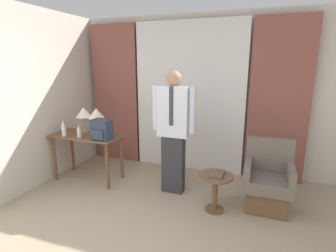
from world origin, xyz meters
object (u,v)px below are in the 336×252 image
(table_lamp_right, at_px, (96,114))
(side_table, at_px, (215,186))
(table_lamp_left, at_px, (84,114))
(bottle_by_lamp, at_px, (64,130))
(backpack, at_px, (101,130))
(bottle_near_edge, at_px, (79,133))
(armchair, at_px, (267,183))
(person, at_px, (173,128))
(desk, at_px, (87,142))
(book, at_px, (216,174))

(table_lamp_right, distance_m, side_table, 2.18)
(table_lamp_left, height_order, side_table, table_lamp_left)
(table_lamp_right, xyz_separation_m, side_table, (2.01, -0.38, -0.74))
(table_lamp_left, height_order, bottle_by_lamp, table_lamp_left)
(side_table, bearing_deg, backpack, 176.54)
(bottle_near_edge, distance_m, bottle_by_lamp, 0.28)
(table_lamp_right, height_order, armchair, table_lamp_right)
(person, relative_size, armchair, 1.96)
(bottle_near_edge, relative_size, bottle_by_lamp, 0.79)
(table_lamp_left, height_order, bottle_near_edge, table_lamp_left)
(armchair, bearing_deg, bottle_near_edge, -175.12)
(bottle_near_edge, distance_m, backpack, 0.39)
(desk, bearing_deg, bottle_by_lamp, -143.81)
(bottle_by_lamp, distance_m, backpack, 0.66)
(armchair, bearing_deg, side_table, -154.22)
(desk, relative_size, side_table, 2.24)
(table_lamp_left, xyz_separation_m, bottle_near_edge, (0.12, -0.31, -0.24))
(person, height_order, book, person)
(bottle_by_lamp, distance_m, book, 2.44)
(bottle_by_lamp, xyz_separation_m, book, (2.41, -0.06, -0.35))
(person, bearing_deg, armchair, -0.86)
(desk, distance_m, person, 1.49)
(desk, xyz_separation_m, bottle_by_lamp, (-0.27, -0.20, 0.22))
(backpack, height_order, armchair, backpack)
(bottle_near_edge, bearing_deg, armchair, 4.88)
(table_lamp_left, relative_size, armchair, 0.46)
(book, bearing_deg, backpack, 176.39)
(backpack, xyz_separation_m, armchair, (2.38, 0.20, -0.57))
(side_table, bearing_deg, table_lamp_left, 170.52)
(table_lamp_left, relative_size, person, 0.23)
(desk, distance_m, backpack, 0.50)
(bottle_near_edge, bearing_deg, book, -2.03)
(book, bearing_deg, side_table, 149.28)
(side_table, xyz_separation_m, book, (0.01, -0.01, 0.17))
(table_lamp_left, xyz_separation_m, backpack, (0.51, -0.27, -0.16))
(side_table, bearing_deg, table_lamp_right, 169.40)
(book, bearing_deg, bottle_by_lamp, 178.63)
(person, distance_m, armchair, 1.46)
(table_lamp_right, bearing_deg, side_table, -10.60)
(armchair, distance_m, side_table, 0.71)
(table_lamp_right, height_order, side_table, table_lamp_right)
(armchair, bearing_deg, bottle_by_lamp, -175.22)
(bottle_by_lamp, bearing_deg, table_lamp_left, 65.20)
(table_lamp_right, xyz_separation_m, armchair, (2.65, -0.07, -0.73))
(backpack, bearing_deg, table_lamp_right, 134.40)
(desk, bearing_deg, table_lamp_right, 45.93)
(table_lamp_left, bearing_deg, side_table, -9.48)
(bottle_by_lamp, xyz_separation_m, armchair, (3.04, 0.25, -0.52))
(table_lamp_left, distance_m, person, 1.58)
(bottle_near_edge, bearing_deg, desk, 90.81)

